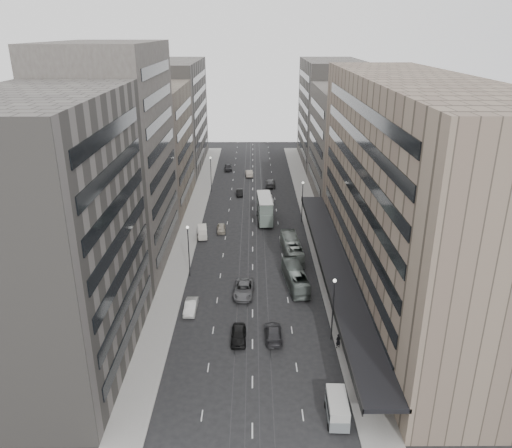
{
  "coord_description": "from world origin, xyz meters",
  "views": [
    {
      "loc": [
        0.14,
        -57.02,
        35.7
      ],
      "look_at": [
        0.57,
        19.22,
        5.78
      ],
      "focal_mm": 35.0,
      "sensor_mm": 36.0,
      "label": 1
    }
  ],
  "objects_px": {
    "double_decker": "(265,208)",
    "vw_microbus": "(337,408)",
    "sedan_0": "(239,335)",
    "sedan_2": "(244,290)",
    "pedestrian": "(338,341)",
    "bus_near": "(295,277)",
    "sedan_1": "(191,307)",
    "bus_far": "(292,248)",
    "panel_van": "(202,232)"
  },
  "relations": [
    {
      "from": "sedan_1",
      "to": "pedestrian",
      "type": "distance_m",
      "value": 20.43
    },
    {
      "from": "bus_far",
      "to": "sedan_1",
      "type": "relative_size",
      "value": 2.51
    },
    {
      "from": "double_decker",
      "to": "vw_microbus",
      "type": "distance_m",
      "value": 54.18
    },
    {
      "from": "bus_far",
      "to": "double_decker",
      "type": "relative_size",
      "value": 1.18
    },
    {
      "from": "vw_microbus",
      "to": "sedan_1",
      "type": "xyz_separation_m",
      "value": [
        -16.62,
        20.07,
        -0.63
      ]
    },
    {
      "from": "sedan_2",
      "to": "bus_near",
      "type": "bearing_deg",
      "value": 23.48
    },
    {
      "from": "sedan_1",
      "to": "sedan_2",
      "type": "bearing_deg",
      "value": 33.81
    },
    {
      "from": "sedan_1",
      "to": "pedestrian",
      "type": "height_order",
      "value": "pedestrian"
    },
    {
      "from": "bus_far",
      "to": "vw_microbus",
      "type": "height_order",
      "value": "bus_far"
    },
    {
      "from": "sedan_2",
      "to": "pedestrian",
      "type": "bearing_deg",
      "value": -44.45
    },
    {
      "from": "vw_microbus",
      "to": "pedestrian",
      "type": "distance_m",
      "value": 11.68
    },
    {
      "from": "bus_near",
      "to": "sedan_2",
      "type": "distance_m",
      "value": 8.06
    },
    {
      "from": "panel_van",
      "to": "sedan_0",
      "type": "xyz_separation_m",
      "value": [
        7.45,
        -32.07,
        -0.44
      ]
    },
    {
      "from": "double_decker",
      "to": "sedan_2",
      "type": "xyz_separation_m",
      "value": [
        -3.65,
        -29.25,
        -1.92
      ]
    },
    {
      "from": "sedan_0",
      "to": "vw_microbus",
      "type": "bearing_deg",
      "value": -52.63
    },
    {
      "from": "double_decker",
      "to": "pedestrian",
      "type": "bearing_deg",
      "value": -82.39
    },
    {
      "from": "double_decker",
      "to": "vw_microbus",
      "type": "height_order",
      "value": "double_decker"
    },
    {
      "from": "bus_near",
      "to": "double_decker",
      "type": "height_order",
      "value": "double_decker"
    },
    {
      "from": "double_decker",
      "to": "panel_van",
      "type": "distance_m",
      "value": 14.4
    },
    {
      "from": "bus_near",
      "to": "double_decker",
      "type": "xyz_separation_m",
      "value": [
        -3.94,
        26.61,
        1.3
      ]
    },
    {
      "from": "bus_near",
      "to": "bus_far",
      "type": "xyz_separation_m",
      "value": [
        0.22,
        10.23,
        0.11
      ]
    },
    {
      "from": "vw_microbus",
      "to": "pedestrian",
      "type": "relative_size",
      "value": 2.44
    },
    {
      "from": "panel_van",
      "to": "bus_far",
      "type": "bearing_deg",
      "value": -34.05
    },
    {
      "from": "sedan_0",
      "to": "sedan_1",
      "type": "height_order",
      "value": "sedan_0"
    },
    {
      "from": "pedestrian",
      "to": "sedan_0",
      "type": "bearing_deg",
      "value": -40.68
    },
    {
      "from": "double_decker",
      "to": "sedan_1",
      "type": "distance_m",
      "value": 35.49
    },
    {
      "from": "bus_far",
      "to": "panel_van",
      "type": "xyz_separation_m",
      "value": [
        -15.69,
        7.9,
        -0.33
      ]
    },
    {
      "from": "sedan_0",
      "to": "pedestrian",
      "type": "bearing_deg",
      "value": -7.96
    },
    {
      "from": "sedan_2",
      "to": "panel_van",
      "type": "bearing_deg",
      "value": 115.09
    },
    {
      "from": "panel_van",
      "to": "pedestrian",
      "type": "bearing_deg",
      "value": -67.59
    },
    {
      "from": "panel_van",
      "to": "sedan_2",
      "type": "xyz_separation_m",
      "value": [
        7.88,
        -20.77,
        -0.39
      ]
    },
    {
      "from": "double_decker",
      "to": "pedestrian",
      "type": "relative_size",
      "value": 4.99
    },
    {
      "from": "panel_van",
      "to": "bus_near",
      "type": "bearing_deg",
      "value": -56.85
    },
    {
      "from": "sedan_0",
      "to": "sedan_2",
      "type": "relative_size",
      "value": 0.77
    },
    {
      "from": "double_decker",
      "to": "sedan_1",
      "type": "bearing_deg",
      "value": -110.48
    },
    {
      "from": "bus_far",
      "to": "sedan_2",
      "type": "distance_m",
      "value": 15.07
    },
    {
      "from": "sedan_2",
      "to": "bus_far",
      "type": "bearing_deg",
      "value": 63.05
    },
    {
      "from": "panel_van",
      "to": "pedestrian",
      "type": "distance_m",
      "value": 38.98
    },
    {
      "from": "bus_near",
      "to": "pedestrian",
      "type": "height_order",
      "value": "bus_near"
    },
    {
      "from": "sedan_2",
      "to": "double_decker",
      "type": "bearing_deg",
      "value": 87.19
    },
    {
      "from": "panel_van",
      "to": "sedan_2",
      "type": "bearing_deg",
      "value": -76.56
    },
    {
      "from": "bus_far",
      "to": "vw_microbus",
      "type": "relative_size",
      "value": 2.42
    },
    {
      "from": "sedan_1",
      "to": "pedestrian",
      "type": "bearing_deg",
      "value": -23.47
    },
    {
      "from": "double_decker",
      "to": "sedan_1",
      "type": "relative_size",
      "value": 2.12
    },
    {
      "from": "panel_van",
      "to": "sedan_0",
      "type": "relative_size",
      "value": 0.8
    },
    {
      "from": "double_decker",
      "to": "pedestrian",
      "type": "distance_m",
      "value": 43.08
    },
    {
      "from": "vw_microbus",
      "to": "pedestrian",
      "type": "xyz_separation_m",
      "value": [
        1.93,
        11.51,
        -0.27
      ]
    },
    {
      "from": "bus_near",
      "to": "sedan_1",
      "type": "relative_size",
      "value": 2.33
    },
    {
      "from": "vw_microbus",
      "to": "panel_van",
      "type": "bearing_deg",
      "value": 113.26
    },
    {
      "from": "bus_near",
      "to": "bus_far",
      "type": "height_order",
      "value": "bus_far"
    }
  ]
}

